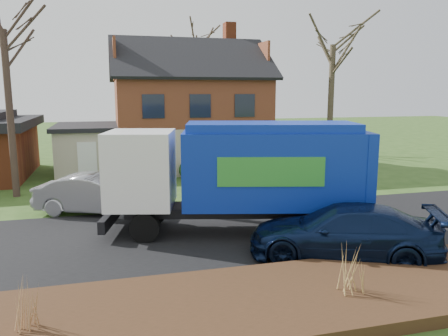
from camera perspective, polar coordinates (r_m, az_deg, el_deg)
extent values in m
plane|color=#2B4818|center=(14.96, -2.52, -8.74)|extent=(120.00, 120.00, 0.00)
cube|color=black|center=(14.96, -2.52, -8.71)|extent=(80.00, 7.00, 0.02)
cube|color=#301E10|center=(10.19, 4.14, -17.21)|extent=(80.00, 3.50, 0.30)
cube|color=#BDB498|center=(28.51, -4.61, 2.99)|extent=(9.00, 7.50, 2.70)
cube|color=brown|center=(28.31, -4.69, 8.53)|extent=(9.00, 7.50, 2.80)
cube|color=brown|center=(30.16, 0.71, 16.95)|extent=(0.70, 0.90, 1.60)
cube|color=#BDB498|center=(27.61, -17.20, 2.24)|extent=(3.50, 5.50, 2.60)
cube|color=black|center=(27.46, -17.35, 5.18)|extent=(3.90, 5.90, 0.24)
cylinder|color=black|center=(14.36, -10.31, -7.67)|extent=(1.02, 0.55, 0.97)
cylinder|color=black|center=(16.22, -9.19, -5.58)|extent=(1.02, 0.55, 0.97)
cylinder|color=black|center=(14.48, 11.12, -7.55)|extent=(1.02, 0.55, 0.97)
cylinder|color=black|center=(16.32, 9.70, -5.50)|extent=(1.02, 0.55, 0.97)
cylinder|color=black|center=(14.78, 15.76, -7.38)|extent=(1.02, 0.55, 0.97)
cylinder|color=black|center=(16.59, 13.84, -5.40)|extent=(1.02, 0.55, 0.97)
cube|color=black|center=(15.05, 2.68, -5.47)|extent=(8.06, 3.01, 0.33)
cube|color=white|center=(14.93, -10.80, -0.08)|extent=(2.64, 2.78, 2.52)
cube|color=black|center=(15.12, -14.65, 0.43)|extent=(0.56, 2.01, 0.84)
cube|color=black|center=(15.55, -14.68, -6.37)|extent=(0.79, 2.32, 0.42)
cube|color=#0C2899|center=(14.82, 6.15, -0.03)|extent=(6.26, 3.67, 2.52)
cube|color=#0C2899|center=(14.64, 6.25, 5.37)|extent=(5.93, 3.34, 0.28)
cube|color=#0C2899|center=(15.50, 17.34, -0.34)|extent=(0.89, 2.39, 2.71)
cube|color=#2D8C30|center=(13.63, 6.17, -0.52)|extent=(3.27, 0.84, 0.93)
cube|color=#2D8C30|center=(15.95, 5.14, 1.03)|extent=(3.27, 0.84, 0.93)
imported|color=#94959B|center=(18.09, -16.36, -3.29)|extent=(4.97, 3.25, 1.55)
imported|color=black|center=(13.23, 15.30, -8.06)|extent=(5.83, 4.22, 1.57)
cylinder|color=#3A2A23|center=(21.91, -26.16, 6.18)|extent=(0.31, 0.31, 7.47)
cylinder|color=#463B2A|center=(26.66, 13.73, 7.39)|extent=(0.34, 0.34, 7.46)
cylinder|color=#46352A|center=(37.27, -3.71, 9.41)|extent=(0.34, 0.34, 8.90)
cone|color=#A47448|center=(9.47, -23.86, -16.10)|extent=(0.04, 0.04, 0.94)
cone|color=#A47448|center=(9.50, -24.84, -16.09)|extent=(0.04, 0.04, 0.94)
cone|color=#A47448|center=(9.45, -22.88, -16.10)|extent=(0.04, 0.04, 0.94)
cone|color=#A47448|center=(9.58, -23.75, -15.77)|extent=(0.04, 0.04, 0.94)
cone|color=#A47448|center=(9.36, -23.99, -16.43)|extent=(0.04, 0.04, 0.94)
cone|color=#A28147|center=(10.45, 16.21, -12.69)|extent=(0.05, 0.05, 1.09)
cone|color=#A28147|center=(10.36, 15.37, -12.84)|extent=(0.05, 0.05, 1.09)
cone|color=#A28147|center=(10.53, 17.03, -12.55)|extent=(0.05, 0.05, 1.09)
cone|color=#A28147|center=(10.56, 15.82, -12.43)|extent=(0.05, 0.05, 1.09)
cone|color=#A28147|center=(10.34, 16.61, -12.96)|extent=(0.05, 0.05, 1.09)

